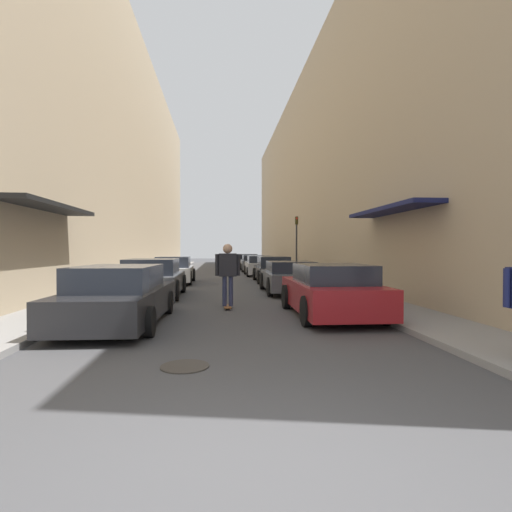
% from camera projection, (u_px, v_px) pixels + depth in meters
% --- Properties ---
extents(ground, '(109.98, 109.98, 0.00)m').
position_uv_depth(ground, '(223.00, 279.00, 22.86)').
color(ground, '#424244').
extents(curb_strip_left, '(1.80, 49.99, 0.12)m').
position_uv_depth(curb_strip_left, '(158.00, 273.00, 27.44)').
color(curb_strip_left, gray).
rests_on(curb_strip_left, ground).
extents(curb_strip_right, '(1.80, 49.99, 0.12)m').
position_uv_depth(curb_strip_right, '(286.00, 273.00, 28.24)').
color(curb_strip_right, gray).
rests_on(curb_strip_right, ground).
extents(building_row_left, '(4.90, 49.99, 15.99)m').
position_uv_depth(building_row_left, '(114.00, 157.00, 27.05)').
color(building_row_left, tan).
rests_on(building_row_left, ground).
extents(building_row_right, '(4.90, 49.99, 13.82)m').
position_uv_depth(building_row_right, '(326.00, 177.00, 28.39)').
color(building_row_right, tan).
rests_on(building_row_right, ground).
extents(parked_car_left_0, '(1.97, 4.70, 1.34)m').
position_uv_depth(parked_car_left_0, '(120.00, 297.00, 9.00)').
color(parked_car_left_0, '#232326').
rests_on(parked_car_left_0, ground).
extents(parked_car_left_1, '(2.08, 4.27, 1.37)m').
position_uv_depth(parked_car_left_1, '(153.00, 279.00, 14.32)').
color(parked_car_left_1, '#515459').
rests_on(parked_car_left_1, ground).
extents(parked_car_left_2, '(1.94, 4.30, 1.35)m').
position_uv_depth(parked_car_left_2, '(174.00, 270.00, 20.10)').
color(parked_car_left_2, silver).
rests_on(parked_car_left_2, ground).
extents(parked_car_right_0, '(2.01, 4.39, 1.33)m').
position_uv_depth(parked_car_right_0, '(331.00, 291.00, 10.14)').
color(parked_car_right_0, maroon).
rests_on(parked_car_right_0, ground).
extents(parked_car_right_1, '(2.06, 4.27, 1.24)m').
position_uv_depth(parked_car_right_1, '(290.00, 277.00, 15.72)').
color(parked_car_right_1, '#515459').
rests_on(parked_car_right_1, ground).
extents(parked_car_right_2, '(1.87, 4.29, 1.34)m').
position_uv_depth(parked_car_right_2, '(273.00, 270.00, 21.04)').
color(parked_car_right_2, '#232326').
rests_on(parked_car_right_2, ground).
extents(parked_car_right_3, '(1.86, 4.21, 1.30)m').
position_uv_depth(parked_car_right_3, '(259.00, 266.00, 26.23)').
color(parked_car_right_3, '#B7B7BC').
rests_on(parked_car_right_3, ground).
extents(parked_car_right_4, '(1.91, 4.69, 1.27)m').
position_uv_depth(parked_car_right_4, '(253.00, 263.00, 31.76)').
color(parked_car_right_4, '#515459').
rests_on(parked_car_right_4, ground).
extents(parked_car_right_5, '(2.00, 4.42, 1.29)m').
position_uv_depth(parked_car_right_5, '(248.00, 261.00, 37.39)').
color(parked_car_right_5, '#232326').
rests_on(parked_car_right_5, ground).
extents(skateboarder, '(0.71, 0.78, 1.86)m').
position_uv_depth(skateboarder, '(228.00, 269.00, 11.45)').
color(skateboarder, brown).
rests_on(skateboarder, ground).
extents(manhole_cover, '(0.70, 0.70, 0.02)m').
position_uv_depth(manhole_cover, '(185.00, 366.00, 5.76)').
color(manhole_cover, '#332D28').
rests_on(manhole_cover, ground).
extents(traffic_light, '(0.16, 0.22, 3.46)m').
position_uv_depth(traffic_light, '(296.00, 240.00, 22.61)').
color(traffic_light, '#2D2D2D').
rests_on(traffic_light, curb_strip_right).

